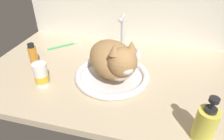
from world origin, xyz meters
The scene contains 9 objects.
countertop centered at (0.00, 0.00, 1.50)cm, with size 115.76×70.74×3.00cm, color #CCB793.
backsplash_wall centered at (0.00, 36.57, 15.79)cm, with size 115.76×2.40×31.59cm, color silver.
sink_basin centered at (3.18, -4.04, 4.24)cm, with size 32.80×32.80×2.79cm.
faucet centered at (3.18, 17.01, 11.35)cm, with size 20.17×9.11×22.25cm.
cat centered at (4.54, -5.89, 13.42)cm, with size 29.97×33.05×19.11cm.
soap_pump_bottle centered at (37.94, -28.49, 9.12)cm, with size 6.31×6.31×16.18cm.
amber_bottle centered at (-35.35, -3.79, 8.59)cm, with size 3.89×3.89×11.89cm.
pill_bottle centered at (-23.86, -16.27, 7.77)cm, with size 5.79×5.79×10.27cm.
toothbrush centered at (-31.31, 19.05, 3.62)cm, with size 13.46×13.42×1.70cm.
Camera 1 is at (21.36, -74.74, 54.88)cm, focal length 32.16 mm.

